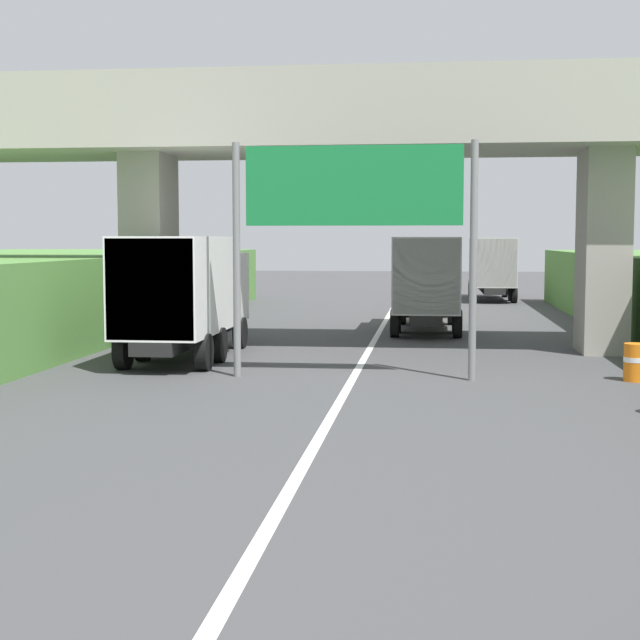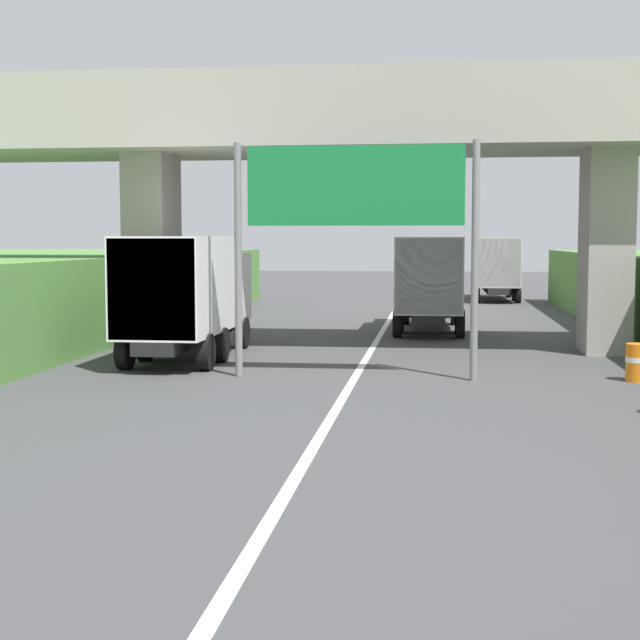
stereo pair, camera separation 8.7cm
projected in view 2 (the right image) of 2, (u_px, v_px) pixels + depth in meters
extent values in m
cube|color=white|center=(356.00, 376.00, 23.34)|extent=(0.20, 86.32, 0.01)
cube|color=#9E998E|center=(373.00, 134.00, 28.51)|extent=(40.00, 4.80, 1.10)
cube|color=#9E998E|center=(368.00, 85.00, 26.22)|extent=(40.00, 0.36, 1.10)
cube|color=#9E998E|center=(378.00, 107.00, 30.61)|extent=(40.00, 0.36, 1.10)
cube|color=gray|center=(152.00, 251.00, 29.66)|extent=(1.30, 2.20, 5.99)
cube|color=gray|center=(606.00, 252.00, 27.97)|extent=(1.30, 2.20, 5.99)
cylinder|color=slate|center=(238.00, 261.00, 23.03)|extent=(0.18, 0.18, 5.69)
cylinder|color=slate|center=(475.00, 261.00, 22.33)|extent=(0.18, 0.18, 5.69)
cube|color=#167238|center=(355.00, 186.00, 22.53)|extent=(5.20, 0.12, 1.90)
cube|color=white|center=(355.00, 186.00, 22.51)|extent=(4.89, 0.01, 1.67)
cube|color=black|center=(429.00, 313.00, 34.81)|extent=(1.10, 7.30, 0.36)
cube|color=#B2B5B7|center=(430.00, 277.00, 37.27)|extent=(2.10, 2.10, 2.10)
cube|color=#2D3842|center=(430.00, 268.00, 38.26)|extent=(1.89, 0.06, 0.90)
cube|color=#B7B7B2|center=(430.00, 274.00, 33.64)|extent=(2.30, 5.20, 2.60)
cube|color=gray|center=(429.00, 277.00, 31.09)|extent=(2.21, 0.04, 2.50)
cylinder|color=black|center=(405.00, 312.00, 37.51)|extent=(0.30, 0.96, 0.96)
cylinder|color=black|center=(455.00, 313.00, 37.28)|extent=(0.30, 0.96, 0.96)
cylinder|color=black|center=(397.00, 323.00, 32.50)|extent=(0.30, 0.96, 0.96)
cylinder|color=black|center=(460.00, 324.00, 32.24)|extent=(0.30, 0.96, 0.96)
cylinder|color=black|center=(399.00, 319.00, 34.17)|extent=(0.30, 0.96, 0.96)
cylinder|color=black|center=(459.00, 320.00, 33.91)|extent=(0.30, 0.96, 0.96)
cube|color=black|center=(494.00, 288.00, 52.48)|extent=(1.10, 7.30, 0.36)
cube|color=red|center=(492.00, 265.00, 54.95)|extent=(2.10, 2.10, 2.10)
cube|color=#2D3842|center=(491.00, 259.00, 55.93)|extent=(1.89, 0.06, 0.90)
cube|color=#B7B7B2|center=(496.00, 262.00, 51.32)|extent=(2.30, 5.20, 2.60)
cube|color=gray|center=(499.00, 263.00, 48.77)|extent=(2.21, 0.04, 2.50)
cylinder|color=black|center=(475.00, 289.00, 55.19)|extent=(0.30, 0.96, 0.96)
cylinder|color=black|center=(509.00, 289.00, 54.95)|extent=(0.30, 0.96, 0.96)
cylinder|color=black|center=(477.00, 294.00, 50.18)|extent=(0.30, 0.96, 0.96)
cylinder|color=black|center=(518.00, 294.00, 49.92)|extent=(0.30, 0.96, 0.96)
cylinder|color=black|center=(475.00, 292.00, 51.85)|extent=(0.30, 0.96, 0.96)
cylinder|color=black|center=(515.00, 292.00, 51.59)|extent=(0.30, 0.96, 0.96)
cube|color=black|center=(190.00, 335.00, 26.78)|extent=(1.10, 7.30, 0.36)
cube|color=silver|center=(211.00, 287.00, 29.25)|extent=(2.10, 2.10, 2.10)
cube|color=#2D3842|center=(219.00, 276.00, 30.23)|extent=(1.89, 0.06, 0.90)
cube|color=silver|center=(179.00, 285.00, 25.62)|extent=(2.30, 5.20, 2.60)
cube|color=#A8A8A6|center=(151.00, 290.00, 23.07)|extent=(2.21, 0.04, 2.50)
cylinder|color=black|center=(181.00, 332.00, 29.49)|extent=(0.30, 0.96, 0.96)
cylinder|color=black|center=(242.00, 333.00, 29.25)|extent=(0.30, 0.96, 0.96)
cylinder|color=black|center=(125.00, 351.00, 24.48)|extent=(0.30, 0.96, 0.96)
cylinder|color=black|center=(206.00, 352.00, 24.21)|extent=(0.30, 0.96, 0.96)
cylinder|color=black|center=(145.00, 344.00, 26.15)|extent=(0.30, 0.96, 0.96)
cylinder|color=black|center=(221.00, 345.00, 25.89)|extent=(0.30, 0.96, 0.96)
cube|color=gold|center=(429.00, 299.00, 42.04)|extent=(1.76, 4.10, 0.76)
cube|color=gold|center=(429.00, 284.00, 41.83)|extent=(1.56, 1.90, 0.64)
cube|color=#2D3842|center=(429.00, 285.00, 40.92)|extent=(1.44, 0.06, 0.54)
cylinder|color=black|center=(411.00, 306.00, 43.43)|extent=(0.22, 0.64, 0.64)
cylinder|color=black|center=(447.00, 306.00, 43.23)|extent=(0.22, 0.64, 0.64)
cylinder|color=black|center=(410.00, 310.00, 40.91)|extent=(0.22, 0.64, 0.64)
cylinder|color=black|center=(448.00, 310.00, 40.71)|extent=(0.22, 0.64, 0.64)
cylinder|color=orange|center=(638.00, 363.00, 22.39)|extent=(0.56, 0.56, 0.90)
cylinder|color=white|center=(638.00, 360.00, 22.38)|extent=(0.57, 0.57, 0.12)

